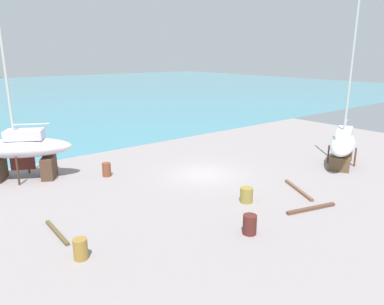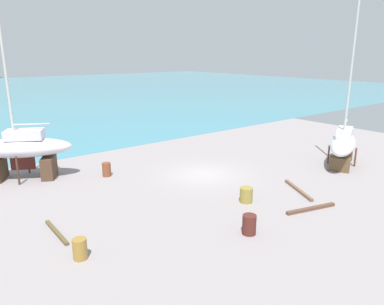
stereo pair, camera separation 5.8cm
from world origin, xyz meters
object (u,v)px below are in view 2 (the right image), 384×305
sailboat_small_center (343,144)px  barrel_tar_black (80,249)px  barrel_tipped_center (249,225)px  barrel_tipped_left (246,195)px  barrel_rust_far (107,169)px  sailboat_far_slipway (22,150)px  barrel_blue_faded (336,141)px

sailboat_small_center → barrel_tar_black: (-19.00, -0.30, -1.10)m
sailboat_small_center → barrel_tipped_center: 12.90m
barrel_tipped_left → barrel_tar_black: 8.92m
barrel_tar_black → barrel_tipped_center: bearing=-22.0°
barrel_tar_black → barrel_rust_far: bearing=58.6°
sailboat_far_slipway → barrel_rust_far: sailboat_far_slipway is taller
sailboat_small_center → barrel_tipped_left: 10.14m
sailboat_far_slipway → barrel_tipped_center: (5.65, -13.62, -1.44)m
sailboat_far_slipway → barrel_tar_black: (-0.83, -10.99, -1.46)m
sailboat_far_slipway → barrel_tipped_left: bearing=155.2°
sailboat_far_slipway → sailboat_small_center: size_ratio=0.87×
barrel_rust_far → barrel_tar_black: barrel_rust_far is taller
sailboat_small_center → barrel_tipped_center: (-12.52, -2.93, -1.08)m
sailboat_small_center → barrel_rust_far: (-13.96, 7.95, -1.08)m
barrel_tipped_left → barrel_blue_faded: bearing=13.8°
barrel_tipped_left → barrel_blue_faded: 15.24m
sailboat_small_center → barrel_blue_faded: (4.72, 3.19, -1.13)m
sailboat_far_slipway → barrel_tar_black: size_ratio=11.33×
barrel_rust_far → barrel_tipped_center: 10.97m
sailboat_small_center → sailboat_far_slipway: bearing=-55.9°
barrel_blue_faded → barrel_tipped_center: 18.29m
sailboat_far_slipway → barrel_blue_faded: 24.13m
barrel_tipped_left → barrel_rust_far: (-3.88, 8.40, 0.04)m
sailboat_far_slipway → barrel_tipped_center: 14.81m
barrel_tipped_left → barrel_tar_black: (-8.92, 0.14, 0.02)m
barrel_blue_faded → sailboat_far_slipway: bearing=161.9°
barrel_rust_far → barrel_blue_faded: bearing=-14.3°
barrel_blue_faded → barrel_tar_black: size_ratio=0.93×
barrel_rust_far → barrel_tar_black: size_ratio=1.06×
sailboat_far_slipway → barrel_tipped_left: (8.09, -11.14, -1.47)m
barrel_tipped_center → sailboat_small_center: bearing=13.2°
barrel_tipped_center → sailboat_far_slipway: bearing=112.5°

